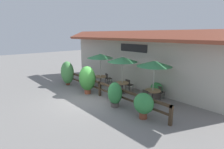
{
  "coord_description": "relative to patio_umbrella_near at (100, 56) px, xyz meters",
  "views": [
    {
      "loc": [
        8.72,
        -5.59,
        3.99
      ],
      "look_at": [
        0.57,
        1.61,
        1.46
      ],
      "focal_mm": 28.0,
      "sensor_mm": 36.0,
      "label": 1
    }
  ],
  "objects": [
    {
      "name": "ground_plane",
      "position": [
        1.87,
        -2.56,
        -2.34
      ],
      "size": [
        60.0,
        60.0,
        0.0
      ],
      "primitive_type": "plane",
      "color": "slate"
    },
    {
      "name": "building_facade",
      "position": [
        1.87,
        1.54,
        -0.17
      ],
      "size": [
        14.28,
        1.49,
        4.23
      ],
      "color": "#BCB7A8",
      "rests_on": "ground"
    },
    {
      "name": "patio_railing",
      "position": [
        1.87,
        -1.51,
        -1.64
      ],
      "size": [
        10.4,
        0.14,
        0.95
      ],
      "color": "#3D2D1E",
      "rests_on": "ground"
    },
    {
      "name": "patio_umbrella_near",
      "position": [
        0.0,
        0.0,
        0.0
      ],
      "size": [
        2.02,
        2.02,
        2.54
      ],
      "color": "#B7B2A8",
      "rests_on": "ground"
    },
    {
      "name": "dining_table_near",
      "position": [
        0.0,
        -0.0,
        -1.74
      ],
      "size": [
        0.92,
        0.92,
        0.75
      ],
      "color": "olive",
      "rests_on": "ground"
    },
    {
      "name": "chair_near_streetside",
      "position": [
        -0.04,
        -0.73,
        -1.85
      ],
      "size": [
        0.44,
        0.44,
        0.86
      ],
      "rotation": [
        0.0,
        0.0,
        0.06
      ],
      "color": "#332D28",
      "rests_on": "ground"
    },
    {
      "name": "chair_near_wallside",
      "position": [
        0.04,
        0.73,
        -1.85
      ],
      "size": [
        0.5,
        0.5,
        0.86
      ],
      "rotation": [
        0.0,
        0.0,
        2.92
      ],
      "color": "#332D28",
      "rests_on": "ground"
    },
    {
      "name": "patio_umbrella_middle",
      "position": [
        2.44,
        -0.03,
        0.0
      ],
      "size": [
        2.02,
        2.02,
        2.54
      ],
      "color": "#B7B2A8",
      "rests_on": "ground"
    },
    {
      "name": "dining_table_middle",
      "position": [
        2.44,
        -0.03,
        -1.74
      ],
      "size": [
        0.92,
        0.92,
        0.75
      ],
      "color": "olive",
      "rests_on": "ground"
    },
    {
      "name": "chair_middle_streetside",
      "position": [
        2.43,
        -0.7,
        -1.85
      ],
      "size": [
        0.51,
        0.51,
        0.86
      ],
      "rotation": [
        0.0,
        0.0,
        -0.26
      ],
      "color": "#332D28",
      "rests_on": "ground"
    },
    {
      "name": "chair_middle_wallside",
      "position": [
        2.43,
        0.65,
        -1.85
      ],
      "size": [
        0.45,
        0.45,
        0.86
      ],
      "rotation": [
        0.0,
        0.0,
        3.21
      ],
      "color": "#332D28",
      "rests_on": "ground"
    },
    {
      "name": "patio_umbrella_far",
      "position": [
        4.82,
        0.17,
        0.0
      ],
      "size": [
        2.02,
        2.02,
        2.54
      ],
      "color": "#B7B2A8",
      "rests_on": "ground"
    },
    {
      "name": "dining_table_far",
      "position": [
        4.82,
        0.17,
        -1.74
      ],
      "size": [
        0.92,
        0.92,
        0.75
      ],
      "color": "olive",
      "rests_on": "ground"
    },
    {
      "name": "chair_far_streetside",
      "position": [
        4.76,
        -0.58,
        -1.85
      ],
      "size": [
        0.42,
        0.42,
        0.86
      ],
      "rotation": [
        0.0,
        0.0,
        0.0
      ],
      "color": "#332D28",
      "rests_on": "ground"
    },
    {
      "name": "chair_far_wallside",
      "position": [
        4.79,
        0.92,
        -1.85
      ],
      "size": [
        0.43,
        0.43,
        0.86
      ],
      "rotation": [
        0.0,
        0.0,
        3.17
      ],
      "color": "#332D28",
      "rests_on": "ground"
    },
    {
      "name": "potted_plant_tall_tropical",
      "position": [
        -1.88,
        -1.86,
        -1.35
      ],
      "size": [
        1.1,
        0.99,
        1.9
      ],
      "color": "brown",
      "rests_on": "ground"
    },
    {
      "name": "potted_plant_entrance_palm",
      "position": [
        3.83,
        -1.97,
        -1.59
      ],
      "size": [
        0.84,
        0.75,
        1.41
      ],
      "color": "#564C47",
      "rests_on": "ground"
    },
    {
      "name": "potted_plant_small_flowering",
      "position": [
        0.95,
        -1.87,
        -1.3
      ],
      "size": [
        1.2,
        1.08,
        1.9
      ],
      "color": "#9E4C33",
      "rests_on": "ground"
    },
    {
      "name": "potted_plant_corner_fern",
      "position": [
        5.76,
        -1.87,
        -1.61
      ],
      "size": [
        1.0,
        0.9,
        1.27
      ],
      "color": "brown",
      "rests_on": "ground"
    },
    {
      "name": "potted_plant_broad_leaf",
      "position": [
        4.51,
        0.99,
        -1.81
      ],
      "size": [
        0.76,
        0.68,
        1.0
      ],
      "color": "#564C47",
      "rests_on": "ground"
    }
  ]
}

